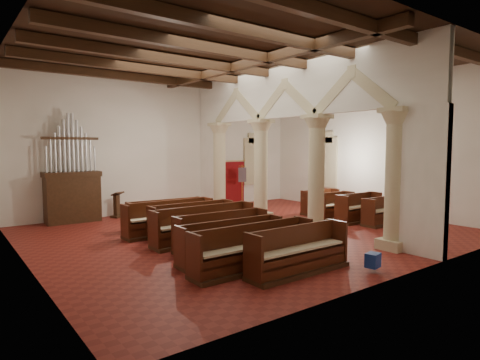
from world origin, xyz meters
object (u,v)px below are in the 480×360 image
pipe_organ (72,188)px  processional_banner (242,190)px  lectern (117,207)px  aisle_pew_0 (383,215)px  nave_pew_0 (299,258)px

pipe_organ → processional_banner: 8.26m
lectern → aisle_pew_0: bearing=-69.9°
lectern → nave_pew_0: bearing=-110.2°
pipe_organ → nave_pew_0: (2.53, -9.92, -1.01)m
processional_banner → nave_pew_0: size_ratio=0.74×
lectern → processional_banner: processional_banner is taller
pipe_organ → lectern: pipe_organ is taller
processional_banner → pipe_organ: bearing=-176.8°
pipe_organ → processional_banner: bearing=-1.4°
processional_banner → aisle_pew_0: (1.11, -7.47, -0.39)m
lectern → pipe_organ: bearing=155.0°
processional_banner → aisle_pew_0: processional_banner is taller
aisle_pew_0 → nave_pew_0: bearing=-160.2°
pipe_organ → lectern: 1.98m
processional_banner → nave_pew_0: processional_banner is taller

